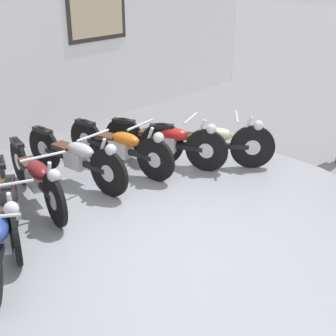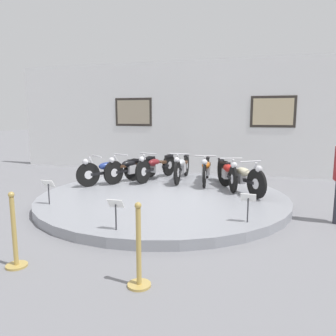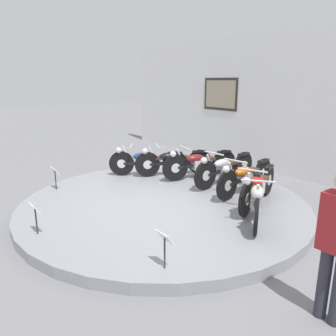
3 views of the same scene
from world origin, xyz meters
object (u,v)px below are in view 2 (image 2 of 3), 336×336
at_px(motorcycle_orange, 206,169).
at_px(info_placard_front_left, 48,187).
at_px(motorcycle_maroon, 156,166).
at_px(motorcycle_silver, 182,166).
at_px(motorcycle_blue, 111,170).
at_px(motorcycle_red, 227,172).
at_px(motorcycle_cream, 240,176).
at_px(info_placard_front_right, 248,201).
at_px(stanchion_post_right_of_entry, 139,259).
at_px(info_placard_front_centre, 116,208).
at_px(stanchion_post_left_of_entry, 15,242).
at_px(motorcycle_black, 132,167).

bearing_deg(motorcycle_orange, info_placard_front_left, -131.13).
xyz_separation_m(motorcycle_maroon, motorcycle_silver, (0.72, 0.13, 0.00)).
distance_m(motorcycle_blue, motorcycle_red, 3.05).
distance_m(motorcycle_red, motorcycle_cream, 0.65).
xyz_separation_m(info_placard_front_right, stanchion_post_right_of_entry, (-1.11, -2.21, -0.20)).
distance_m(motorcycle_blue, info_placard_front_right, 4.30).
distance_m(motorcycle_orange, motorcycle_red, 0.70).
relative_size(motorcycle_maroon, info_placard_front_left, 3.81).
distance_m(motorcycle_cream, info_placard_front_left, 4.30).
relative_size(motorcycle_blue, info_placard_front_left, 3.13).
bearing_deg(info_placard_front_right, info_placard_front_centre, -153.39).
height_order(motorcycle_maroon, stanchion_post_left_of_entry, stanchion_post_left_of_entry).
xyz_separation_m(motorcycle_blue, motorcycle_maroon, (0.97, 0.88, 0.01)).
bearing_deg(motorcycle_red, motorcycle_orange, 149.19).
height_order(motorcycle_black, motorcycle_red, motorcycle_red).
relative_size(motorcycle_orange, stanchion_post_left_of_entry, 1.93).
relative_size(info_placard_front_left, info_placard_front_right, 1.00).
relative_size(info_placard_front_left, info_placard_front_centre, 1.00).
bearing_deg(motorcycle_maroon, info_placard_front_right, -48.83).
bearing_deg(motorcycle_orange, motorcycle_silver, 169.78).
distance_m(motorcycle_blue, stanchion_post_right_of_entry, 5.12).
bearing_deg(info_placard_front_centre, info_placard_front_left, 153.39).
relative_size(info_placard_front_left, stanchion_post_left_of_entry, 0.50).
relative_size(motorcycle_maroon, motorcycle_silver, 0.97).
bearing_deg(motorcycle_cream, info_placard_front_centre, -117.75).
relative_size(motorcycle_black, stanchion_post_left_of_entry, 1.77).
bearing_deg(motorcycle_cream, info_placard_front_right, -82.31).
distance_m(info_placard_front_right, stanchion_post_left_of_entry, 3.63).
xyz_separation_m(motorcycle_blue, motorcycle_orange, (2.41, 0.88, 0.00)).
bearing_deg(motorcycle_blue, motorcycle_orange, 20.14).
bearing_deg(info_placard_front_left, motorcycle_maroon, 67.70).
relative_size(motorcycle_orange, info_placard_front_left, 3.87).
bearing_deg(motorcycle_orange, info_placard_front_right, -67.61).
height_order(motorcycle_black, motorcycle_cream, motorcycle_cream).
xyz_separation_m(motorcycle_black, motorcycle_red, (2.63, -0.00, 0.01)).
height_order(motorcycle_blue, info_placard_front_left, motorcycle_blue).
distance_m(motorcycle_black, motorcycle_cream, 3.05).
relative_size(motorcycle_cream, stanchion_post_right_of_entry, 1.59).
relative_size(motorcycle_cream, info_placard_front_left, 3.18).
xyz_separation_m(motorcycle_orange, info_placard_front_centre, (-0.71, -4.09, -0.02)).
relative_size(motorcycle_blue, motorcycle_maroon, 0.82).
bearing_deg(motorcycle_silver, motorcycle_cream, -30.86).
bearing_deg(info_placard_front_right, motorcycle_black, 140.34).
height_order(motorcycle_maroon, motorcycle_silver, motorcycle_silver).
relative_size(motorcycle_black, motorcycle_maroon, 0.93).
height_order(motorcycle_orange, info_placard_front_right, motorcycle_orange).
relative_size(motorcycle_black, motorcycle_orange, 0.92).
bearing_deg(info_placard_front_centre, motorcycle_black, 109.40).
height_order(motorcycle_blue, info_placard_front_centre, motorcycle_blue).
bearing_deg(motorcycle_black, stanchion_post_right_of_entry, -66.13).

